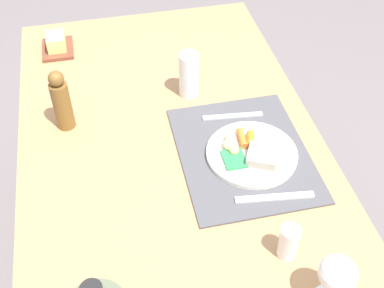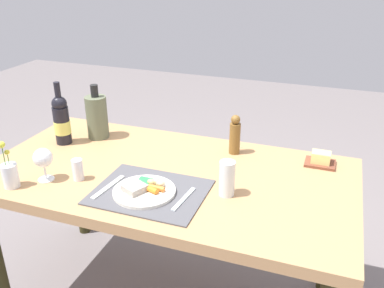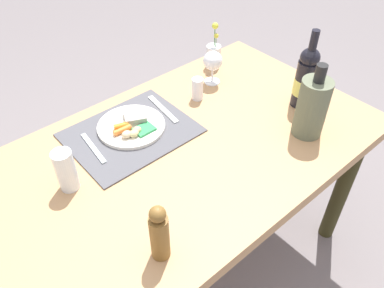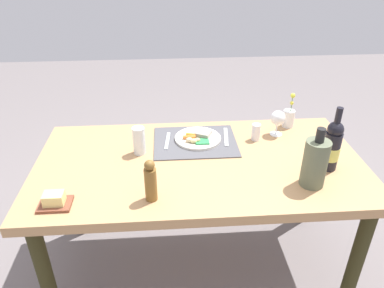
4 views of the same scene
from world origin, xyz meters
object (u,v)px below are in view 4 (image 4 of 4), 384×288
at_px(butter_dish, 54,201).
at_px(pepper_mill, 151,181).
at_px(knife, 167,141).
at_px(wine_bottle, 332,146).
at_px(wine_glass, 278,118).
at_px(cooler_bottle, 315,163).
at_px(dining_table, 200,175).
at_px(salt_shaker, 256,132).
at_px(dinner_plate, 198,138).
at_px(fork, 226,137).
at_px(flower_vase, 289,117).
at_px(water_tumbler, 139,142).

bearing_deg(butter_dish, pepper_mill, -178.03).
xyz_separation_m(knife, wine_bottle, (-0.74, 0.30, 0.11)).
height_order(wine_glass, cooler_bottle, cooler_bottle).
bearing_deg(dining_table, salt_shaker, -149.49).
height_order(knife, wine_bottle, wine_bottle).
bearing_deg(wine_glass, dinner_plate, 4.91).
relative_size(fork, salt_shaker, 2.19).
distance_m(dining_table, wine_glass, 0.53).
bearing_deg(salt_shaker, knife, -0.84).
xyz_separation_m(fork, pepper_mill, (0.38, 0.49, 0.08)).
relative_size(dining_table, salt_shaker, 17.52).
height_order(knife, flower_vase, flower_vase).
height_order(salt_shaker, wine_bottle, wine_bottle).
bearing_deg(knife, dinner_plate, -172.52).
distance_m(knife, wine_bottle, 0.81).
xyz_separation_m(dining_table, fork, (-0.16, -0.21, 0.09)).
height_order(flower_vase, butter_dish, flower_vase).
relative_size(salt_shaker, wine_glass, 0.64).
relative_size(wine_glass, cooler_bottle, 0.51).
bearing_deg(knife, wine_glass, -170.01).
distance_m(dinner_plate, salt_shaker, 0.31).
bearing_deg(water_tumbler, cooler_bottle, 157.32).
relative_size(dinner_plate, cooler_bottle, 0.89).
distance_m(dinner_plate, fork, 0.15).
distance_m(dining_table, cooler_bottle, 0.55).
distance_m(knife, butter_dish, 0.66).
height_order(fork, cooler_bottle, cooler_bottle).
xyz_separation_m(knife, pepper_mill, (0.07, 0.47, 0.08)).
distance_m(dinner_plate, cooler_bottle, 0.63).
height_order(dinner_plate, flower_vase, flower_vase).
relative_size(flower_vase, butter_dish, 1.52).
distance_m(cooler_bottle, pepper_mill, 0.69).
distance_m(wine_glass, butter_dish, 1.17).
relative_size(dinner_plate, wine_bottle, 0.79).
distance_m(water_tumbler, cooler_bottle, 0.82).
relative_size(dining_table, fork, 8.00).
bearing_deg(cooler_bottle, fork, -54.71).
distance_m(water_tumbler, butter_dish, 0.50).
bearing_deg(salt_shaker, cooler_bottle, 110.69).
height_order(knife, cooler_bottle, cooler_bottle).
bearing_deg(pepper_mill, flower_vase, -141.46).
distance_m(dinner_plate, knife, 0.16).
height_order(water_tumbler, pepper_mill, pepper_mill).
bearing_deg(pepper_mill, dining_table, -129.00).
distance_m(dining_table, dinner_plate, 0.22).
relative_size(fork, butter_dish, 1.51).
xyz_separation_m(water_tumbler, flower_vase, (-0.82, -0.23, -0.00)).
bearing_deg(wine_bottle, butter_dish, 8.78).
relative_size(dinner_plate, water_tumbler, 1.72).
height_order(dinner_plate, fork, dinner_plate).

